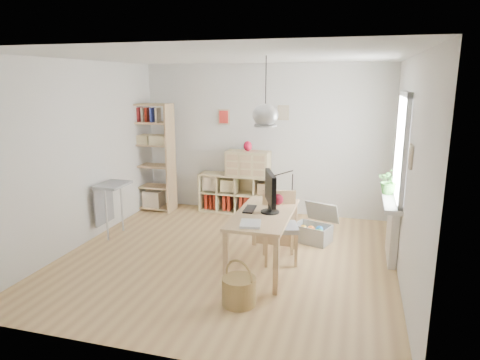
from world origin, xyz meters
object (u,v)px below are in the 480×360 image
(drawer_chest, at_px, (248,163))
(desk, at_px, (264,219))
(cube_shelf, at_px, (236,196))
(tall_bookshelf, at_px, (151,153))
(storage_chest, at_px, (314,229))
(chair, at_px, (280,222))
(monitor, at_px, (270,190))

(drawer_chest, bearing_deg, desk, -68.73)
(cube_shelf, height_order, tall_bookshelf, tall_bookshelf)
(cube_shelf, bearing_deg, storage_chest, -35.38)
(chair, height_order, drawer_chest, drawer_chest)
(cube_shelf, relative_size, storage_chest, 1.90)
(tall_bookshelf, bearing_deg, chair, -31.14)
(desk, height_order, chair, chair)
(tall_bookshelf, xyz_separation_m, storage_chest, (3.13, -0.83, -0.91))
(chair, xyz_separation_m, drawer_chest, (-0.94, 1.89, 0.41))
(monitor, height_order, drawer_chest, monitor)
(tall_bookshelf, height_order, chair, tall_bookshelf)
(tall_bookshelf, distance_m, storage_chest, 3.37)
(chair, distance_m, drawer_chest, 2.15)
(cube_shelf, height_order, monitor, monitor)
(desk, bearing_deg, chair, 62.72)
(monitor, bearing_deg, cube_shelf, 95.96)
(desk, relative_size, monitor, 2.57)
(chair, bearing_deg, tall_bookshelf, 132.52)
(storage_chest, height_order, drawer_chest, drawer_chest)
(desk, xyz_separation_m, tall_bookshelf, (-2.59, 1.95, 0.43))
(desk, height_order, monitor, monitor)
(cube_shelf, distance_m, drawer_chest, 0.69)
(desk, distance_m, monitor, 0.40)
(tall_bookshelf, bearing_deg, drawer_chest, 7.60)
(chair, distance_m, storage_chest, 0.98)
(cube_shelf, xyz_separation_m, drawer_chest, (0.23, -0.04, 0.64))
(tall_bookshelf, height_order, monitor, tall_bookshelf)
(monitor, bearing_deg, drawer_chest, 91.27)
(desk, relative_size, storage_chest, 2.04)
(storage_chest, bearing_deg, drawer_chest, 160.13)
(cube_shelf, bearing_deg, drawer_chest, -9.96)
(tall_bookshelf, distance_m, drawer_chest, 1.82)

